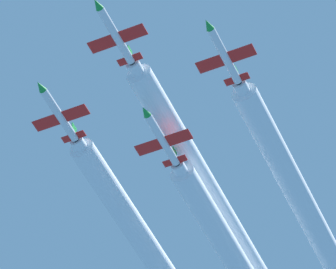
% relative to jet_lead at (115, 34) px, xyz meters
% --- Properties ---
extents(jet_lead, '(9.01, 13.12, 3.15)m').
position_rel_jet_lead_xyz_m(jet_lead, '(0.00, 0.00, 0.00)').
color(jet_lead, silver).
extents(jet_left_wingman, '(9.01, 13.12, 3.15)m').
position_rel_jet_lead_xyz_m(jet_left_wingman, '(-13.72, -8.34, -2.17)').
color(jet_left_wingman, silver).
extents(jet_right_wingman, '(9.01, 13.12, 3.15)m').
position_rel_jet_lead_xyz_m(jet_right_wingman, '(13.68, -8.79, -2.11)').
color(jet_right_wingman, silver).
extents(jet_slot, '(9.01, 13.12, 3.15)m').
position_rel_jet_lead_xyz_m(jet_slot, '(0.49, -17.73, -4.61)').
color(jet_slot, silver).
extents(smoke_trail_lead, '(4.05, 56.22, 4.05)m').
position_rel_jet_lead_xyz_m(smoke_trail_lead, '(0.00, -34.07, -0.03)').
color(smoke_trail_lead, white).
extents(smoke_trail_left_wingman, '(4.05, 51.22, 4.05)m').
position_rel_jet_lead_xyz_m(smoke_trail_left_wingman, '(-13.72, -39.92, -2.20)').
color(smoke_trail_left_wingman, white).
extents(smoke_trail_right_wingman, '(4.05, 46.76, 4.05)m').
position_rel_jet_lead_xyz_m(smoke_trail_right_wingman, '(13.68, -38.14, -2.14)').
color(smoke_trail_right_wingman, white).
extents(smoke_trail_slot, '(4.05, 49.44, 4.05)m').
position_rel_jet_lead_xyz_m(smoke_trail_slot, '(0.49, -48.42, -4.64)').
color(smoke_trail_slot, white).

